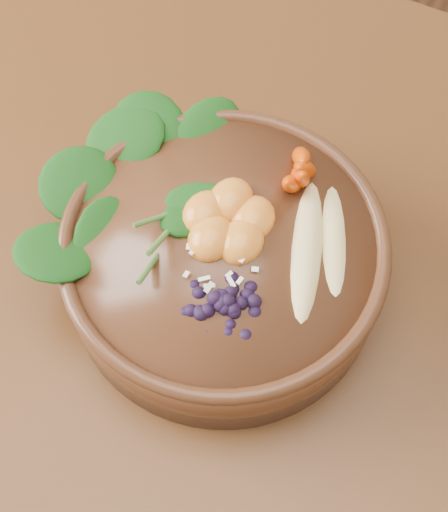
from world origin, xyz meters
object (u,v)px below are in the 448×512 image
Objects in this scene: stoneware_bowl at (224,262)px; dining_table at (134,351)px; carrot_cluster at (292,145)px; mandarin_cluster at (228,214)px; kale_heap at (179,166)px; banana_halves at (322,236)px; blueberry_pile at (221,294)px.

dining_table is at bearing -135.36° from stoneware_bowl.
stoneware_bowl is 0.11m from carrot_cluster.
mandarin_cluster reaches higher than stoneware_bowl.
kale_heap reaches higher than stoneware_bowl.
stoneware_bowl is 3.15× the size of mandarin_cluster.
dining_table is 0.24m from banana_halves.
banana_halves is 0.07m from mandarin_cluster.
banana_halves reaches higher than dining_table.
dining_table is 10.82× the size of banana_halves.
banana_halves is at bearing -66.94° from carrot_cluster.
blueberry_pile is (0.03, -0.06, 0.00)m from mandarin_cluster.
mandarin_cluster is at bearing 104.97° from stoneware_bowl.
dining_table is 22.89× the size of carrot_cluster.
dining_table is at bearing -165.91° from banana_halves.
banana_halves is (0.07, 0.03, 0.05)m from stoneware_bowl.
kale_heap is 0.11m from blueberry_pile.
dining_table is 0.20m from mandarin_cluster.
dining_table is 0.16m from stoneware_bowl.
stoneware_bowl is 0.08m from kale_heap.
blueberry_pile is at bearing -46.89° from kale_heap.
stoneware_bowl is 1.71× the size of banana_halves.
mandarin_cluster is at bearing 112.04° from blueberry_pile.
carrot_cluster is 0.13m from blueberry_pile.
dining_table is 6.31× the size of stoneware_bowl.
carrot_cluster reaches higher than mandarin_cluster.
mandarin_cluster is 0.69× the size of blueberry_pile.
kale_heap is 1.12× the size of banana_halves.
mandarin_cluster is at bearing -129.81° from carrot_cluster.
mandarin_cluster is (-0.02, -0.06, -0.02)m from carrot_cluster.
stoneware_bowl is 1.53× the size of kale_heap.
banana_halves is at bearing 11.56° from mandarin_cluster.
kale_heap is 0.09m from carrot_cluster.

